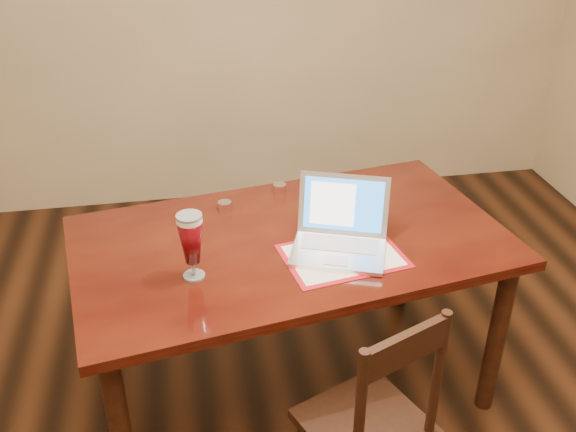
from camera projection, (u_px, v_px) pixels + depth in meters
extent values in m
cube|color=tan|center=(243.00, 3.00, 4.06)|extent=(4.50, 0.01, 2.70)
cube|color=#4C170A|center=(291.00, 242.00, 2.63)|extent=(1.89, 1.26, 0.04)
cylinder|color=#341B0D|center=(496.00, 338.00, 2.73)|extent=(0.08, 0.08, 0.78)
cylinder|color=#341B0D|center=(100.00, 304.00, 2.94)|extent=(0.08, 0.08, 0.78)
cylinder|color=#341B0D|center=(405.00, 243.00, 3.39)|extent=(0.08, 0.08, 0.78)
cube|color=#B4101B|center=(343.00, 256.00, 2.50)|extent=(0.51, 0.40, 0.00)
cube|color=white|center=(343.00, 256.00, 2.50)|extent=(0.46, 0.35, 0.00)
cube|color=silver|center=(338.00, 253.00, 2.50)|extent=(0.42, 0.36, 0.02)
cube|color=silver|center=(339.00, 244.00, 2.54)|extent=(0.32, 0.21, 0.00)
cube|color=silver|center=(336.00, 261.00, 2.44)|extent=(0.11, 0.09, 0.00)
cube|color=silver|center=(343.00, 205.00, 2.57)|extent=(0.36, 0.19, 0.24)
cube|color=blue|center=(343.00, 205.00, 2.57)|extent=(0.32, 0.16, 0.20)
cube|color=white|center=(333.00, 204.00, 2.57)|extent=(0.18, 0.11, 0.17)
cylinder|color=silver|center=(194.00, 276.00, 2.38)|extent=(0.08, 0.08, 0.01)
cylinder|color=silver|center=(194.00, 268.00, 2.36)|extent=(0.01, 0.01, 0.06)
cylinder|color=silver|center=(189.00, 220.00, 2.26)|extent=(0.09, 0.09, 0.02)
cylinder|color=silver|center=(189.00, 216.00, 2.25)|extent=(0.09, 0.09, 0.01)
cylinder|color=silver|center=(225.00, 206.00, 2.81)|extent=(0.06, 0.06, 0.04)
cylinder|color=silver|center=(280.00, 188.00, 2.96)|extent=(0.06, 0.06, 0.04)
cube|color=black|center=(364.00, 424.00, 2.29)|extent=(0.52, 0.51, 0.04)
cylinder|color=black|center=(369.00, 420.00, 2.59)|extent=(0.04, 0.04, 0.39)
cylinder|color=black|center=(360.00, 416.00, 1.96)|extent=(0.03, 0.03, 0.52)
cylinder|color=black|center=(438.00, 374.00, 2.12)|extent=(0.03, 0.03, 0.52)
cube|color=black|center=(406.00, 348.00, 1.94)|extent=(0.31, 0.15, 0.12)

